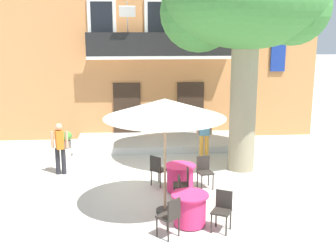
{
  "coord_description": "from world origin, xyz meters",
  "views": [
    {
      "loc": [
        -0.52,
        -12.04,
        4.44
      ],
      "look_at": [
        0.56,
        1.49,
        1.3
      ],
      "focal_mm": 45.18,
      "sensor_mm": 36.0,
      "label": 1
    }
  ],
  "objects_px": {
    "cafe_chair_middle_1": "(222,208)",
    "pedestrian_near_entrance": "(204,134)",
    "cafe_umbrella": "(165,109)",
    "cafe_chair_near_tree_1": "(184,183)",
    "cafe_chair_middle_0": "(170,215)",
    "cafe_chair_middle_2": "(183,191)",
    "ground_planter_left": "(67,139)",
    "cafe_chair_near_tree_2": "(204,170)",
    "cafe_table_near_tree": "(180,178)",
    "pedestrian_mid_plaza": "(60,146)",
    "cafe_table_middle": "(190,209)",
    "cafe_chair_near_tree_0": "(158,168)",
    "plane_tree": "(244,6)"
  },
  "relations": [
    {
      "from": "cafe_chair_middle_2",
      "to": "pedestrian_mid_plaza",
      "type": "bearing_deg",
      "value": 138.61
    },
    {
      "from": "cafe_table_middle",
      "to": "cafe_umbrella",
      "type": "relative_size",
      "value": 0.3
    },
    {
      "from": "cafe_table_middle",
      "to": "pedestrian_near_entrance",
      "type": "xyz_separation_m",
      "value": [
        1.11,
        4.81,
        0.57
      ]
    },
    {
      "from": "plane_tree",
      "to": "cafe_table_middle",
      "type": "height_order",
      "value": "plane_tree"
    },
    {
      "from": "ground_planter_left",
      "to": "cafe_chair_middle_2",
      "type": "bearing_deg",
      "value": -58.23
    },
    {
      "from": "plane_tree",
      "to": "ground_planter_left",
      "type": "bearing_deg",
      "value": 153.8
    },
    {
      "from": "cafe_table_near_tree",
      "to": "cafe_chair_near_tree_0",
      "type": "relative_size",
      "value": 0.95
    },
    {
      "from": "cafe_table_near_tree",
      "to": "cafe_chair_near_tree_2",
      "type": "xyz_separation_m",
      "value": [
        0.72,
        0.23,
        0.14
      ]
    },
    {
      "from": "cafe_chair_near_tree_2",
      "to": "ground_planter_left",
      "type": "relative_size",
      "value": 1.41
    },
    {
      "from": "cafe_chair_near_tree_0",
      "to": "cafe_chair_middle_0",
      "type": "height_order",
      "value": "same"
    },
    {
      "from": "cafe_chair_near_tree_0",
      "to": "cafe_chair_near_tree_2",
      "type": "xyz_separation_m",
      "value": [
        1.31,
        -0.23,
        0.0
      ]
    },
    {
      "from": "cafe_chair_middle_2",
      "to": "cafe_table_near_tree",
      "type": "bearing_deg",
      "value": 87.14
    },
    {
      "from": "cafe_chair_middle_1",
      "to": "cafe_chair_near_tree_1",
      "type": "bearing_deg",
      "value": 112.68
    },
    {
      "from": "cafe_chair_near_tree_1",
      "to": "cafe_chair_middle_0",
      "type": "distance_m",
      "value": 1.97
    },
    {
      "from": "cafe_chair_middle_2",
      "to": "cafe_umbrella",
      "type": "distance_m",
      "value": 2.13
    },
    {
      "from": "cafe_table_middle",
      "to": "cafe_chair_middle_0",
      "type": "xyz_separation_m",
      "value": [
        -0.5,
        -0.57,
        0.14
      ]
    },
    {
      "from": "cafe_chair_middle_0",
      "to": "pedestrian_mid_plaza",
      "type": "height_order",
      "value": "pedestrian_mid_plaza"
    },
    {
      "from": "cafe_chair_near_tree_2",
      "to": "cafe_chair_middle_0",
      "type": "bearing_deg",
      "value": -112.75
    },
    {
      "from": "cafe_chair_near_tree_2",
      "to": "pedestrian_mid_plaza",
      "type": "distance_m",
      "value": 4.54
    },
    {
      "from": "cafe_chair_middle_2",
      "to": "cafe_chair_near_tree_2",
      "type": "bearing_deg",
      "value": 63.58
    },
    {
      "from": "cafe_chair_near_tree_2",
      "to": "cafe_umbrella",
      "type": "bearing_deg",
      "value": -127.91
    },
    {
      "from": "cafe_chair_middle_1",
      "to": "cafe_chair_middle_2",
      "type": "bearing_deg",
      "value": 126.06
    },
    {
      "from": "cafe_chair_middle_2",
      "to": "cafe_chair_middle_0",
      "type": "bearing_deg",
      "value": -108.08
    },
    {
      "from": "pedestrian_near_entrance",
      "to": "cafe_chair_near_tree_1",
      "type": "bearing_deg",
      "value": -107.63
    },
    {
      "from": "cafe_chair_near_tree_2",
      "to": "cafe_chair_middle_1",
      "type": "height_order",
      "value": "same"
    },
    {
      "from": "plane_tree",
      "to": "cafe_chair_near_tree_0",
      "type": "height_order",
      "value": "plane_tree"
    },
    {
      "from": "cafe_umbrella",
      "to": "pedestrian_near_entrance",
      "type": "relative_size",
      "value": 1.7
    },
    {
      "from": "cafe_umbrella",
      "to": "cafe_chair_near_tree_1",
      "type": "bearing_deg",
      "value": 48.53
    },
    {
      "from": "cafe_chair_near_tree_0",
      "to": "pedestrian_mid_plaza",
      "type": "bearing_deg",
      "value": 156.8
    },
    {
      "from": "cafe_chair_near_tree_0",
      "to": "pedestrian_near_entrance",
      "type": "xyz_separation_m",
      "value": [
        1.71,
        2.25,
        0.43
      ]
    },
    {
      "from": "plane_tree",
      "to": "cafe_table_near_tree",
      "type": "height_order",
      "value": "plane_tree"
    },
    {
      "from": "cafe_table_near_tree",
      "to": "pedestrian_near_entrance",
      "type": "height_order",
      "value": "pedestrian_near_entrance"
    },
    {
      "from": "cafe_chair_middle_2",
      "to": "cafe_chair_middle_1",
      "type": "bearing_deg",
      "value": -53.94
    },
    {
      "from": "cafe_table_middle",
      "to": "cafe_umbrella",
      "type": "bearing_deg",
      "value": 125.3
    },
    {
      "from": "cafe_chair_near_tree_1",
      "to": "ground_planter_left",
      "type": "distance_m",
      "value": 6.68
    },
    {
      "from": "cafe_chair_middle_0",
      "to": "cafe_chair_middle_2",
      "type": "height_order",
      "value": "same"
    },
    {
      "from": "cafe_chair_middle_0",
      "to": "cafe_chair_middle_2",
      "type": "bearing_deg",
      "value": 71.92
    },
    {
      "from": "cafe_chair_middle_1",
      "to": "pedestrian_near_entrance",
      "type": "xyz_separation_m",
      "value": [
        0.42,
        5.1,
        0.43
      ]
    },
    {
      "from": "cafe_table_near_tree",
      "to": "cafe_chair_middle_1",
      "type": "relative_size",
      "value": 0.95
    },
    {
      "from": "cafe_chair_middle_1",
      "to": "pedestrian_mid_plaza",
      "type": "bearing_deg",
      "value": 135.89
    },
    {
      "from": "cafe_chair_near_tree_1",
      "to": "cafe_umbrella",
      "type": "bearing_deg",
      "value": -131.47
    },
    {
      "from": "cafe_umbrella",
      "to": "pedestrian_mid_plaza",
      "type": "distance_m",
      "value": 4.64
    },
    {
      "from": "cafe_chair_near_tree_2",
      "to": "pedestrian_near_entrance",
      "type": "distance_m",
      "value": 2.55
    },
    {
      "from": "pedestrian_mid_plaza",
      "to": "ground_planter_left",
      "type": "bearing_deg",
      "value": 95.11
    },
    {
      "from": "cafe_chair_middle_2",
      "to": "ground_planter_left",
      "type": "distance_m",
      "value": 7.12
    },
    {
      "from": "cafe_chair_middle_0",
      "to": "cafe_umbrella",
      "type": "xyz_separation_m",
      "value": [
        -0.03,
        1.3,
        2.08
      ]
    },
    {
      "from": "cafe_table_middle",
      "to": "pedestrian_near_entrance",
      "type": "bearing_deg",
      "value": 76.95
    },
    {
      "from": "cafe_chair_middle_1",
      "to": "pedestrian_near_entrance",
      "type": "bearing_deg",
      "value": 85.3
    },
    {
      "from": "cafe_chair_middle_2",
      "to": "ground_planter_left",
      "type": "bearing_deg",
      "value": 121.77
    },
    {
      "from": "cafe_table_near_tree",
      "to": "cafe_chair_middle_2",
      "type": "xyz_separation_m",
      "value": [
        -0.07,
        -1.34,
        0.14
      ]
    }
  ]
}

